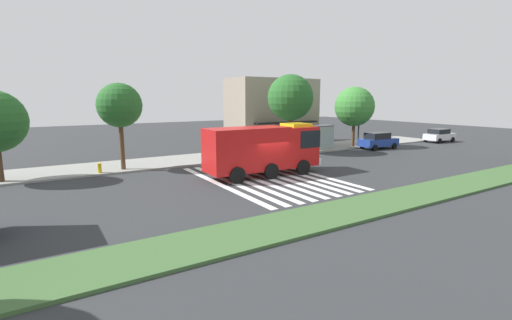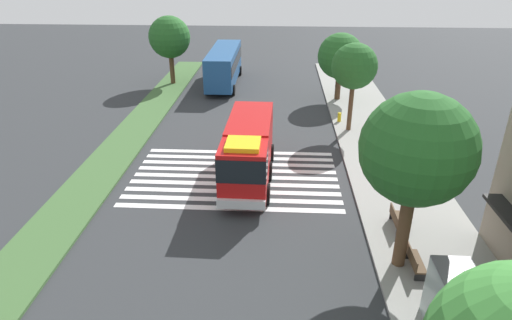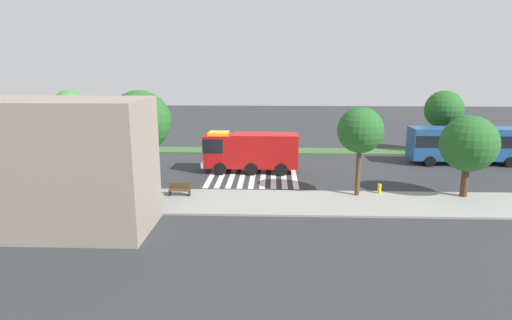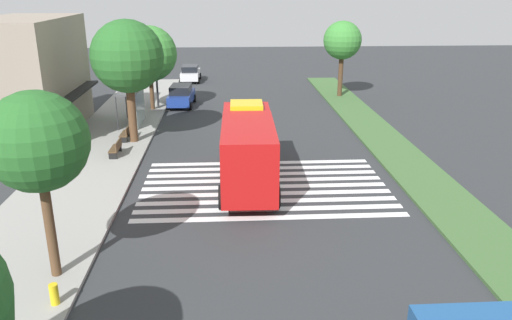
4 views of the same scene
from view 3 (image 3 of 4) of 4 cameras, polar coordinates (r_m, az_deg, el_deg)
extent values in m
plane|color=#2D3033|center=(39.06, -0.69, -1.29)|extent=(120.00, 120.00, 0.00)
cube|color=gray|center=(29.91, -1.62, -5.66)|extent=(60.00, 5.40, 0.14)
cube|color=#3D6033|center=(47.16, -0.18, 1.28)|extent=(60.00, 3.00, 0.14)
cube|color=silver|center=(39.06, 5.01, -1.34)|extent=(0.45, 12.30, 0.01)
cube|color=silver|center=(39.03, 3.69, -1.32)|extent=(0.45, 12.30, 0.01)
cube|color=silver|center=(39.01, 2.36, -1.31)|extent=(0.45, 12.30, 0.01)
cube|color=silver|center=(39.02, 1.04, -1.30)|extent=(0.45, 12.30, 0.01)
cube|color=silver|center=(39.05, -0.28, -1.29)|extent=(0.45, 12.30, 0.01)
cube|color=silver|center=(39.09, -1.60, -1.28)|extent=(0.45, 12.30, 0.01)
cube|color=silver|center=(39.16, -2.91, -1.26)|extent=(0.45, 12.30, 0.01)
cube|color=silver|center=(39.25, -4.22, -1.25)|extent=(0.45, 12.30, 0.01)
cube|color=silver|center=(39.36, -5.52, -1.23)|extent=(0.45, 12.30, 0.01)
cube|color=#B71414|center=(38.11, -5.02, 1.34)|extent=(2.55, 2.52, 2.85)
cube|color=#B71414|center=(37.73, 1.26, 1.34)|extent=(5.88, 2.59, 2.94)
cube|color=black|center=(38.06, -5.59, 2.19)|extent=(1.85, 2.54, 1.26)
cube|color=silver|center=(38.58, -6.97, -0.35)|extent=(0.29, 2.48, 0.50)
cube|color=yellow|center=(37.83, -5.06, 3.64)|extent=(1.78, 1.77, 0.24)
cylinder|color=black|center=(37.20, -4.87, -1.20)|extent=(1.11, 0.32, 1.10)
cylinder|color=black|center=(39.58, -4.36, -0.32)|extent=(1.11, 0.32, 1.10)
cylinder|color=black|center=(36.83, 3.44, -1.32)|extent=(1.11, 0.32, 1.10)
cylinder|color=black|center=(39.23, 3.44, -0.43)|extent=(1.11, 0.32, 1.10)
cylinder|color=black|center=(36.91, -0.64, -1.26)|extent=(1.11, 0.32, 1.10)
cylinder|color=black|center=(39.31, -0.39, -0.38)|extent=(1.11, 0.32, 1.10)
cube|color=navy|center=(38.92, -28.83, -1.89)|extent=(4.51, 2.05, 0.80)
cube|color=black|center=(38.64, -28.68, -0.85)|extent=(2.56, 1.73, 0.67)
cylinder|color=black|center=(39.15, -31.26, -2.70)|extent=(0.65, 0.26, 0.64)
cylinder|color=black|center=(40.55, -29.77, -2.04)|extent=(0.65, 0.26, 0.64)
cylinder|color=black|center=(37.49, -27.68, -2.92)|extent=(0.65, 0.26, 0.64)
cylinder|color=black|center=(38.95, -26.26, -2.22)|extent=(0.65, 0.26, 0.64)
cube|color=navy|center=(45.62, 26.49, 2.01)|extent=(10.65, 2.57, 3.06)
cube|color=black|center=(45.57, 26.53, 2.47)|extent=(10.44, 2.62, 1.10)
cylinder|color=black|center=(48.66, 29.70, 0.44)|extent=(1.00, 0.30, 1.00)
cylinder|color=black|center=(46.47, 31.12, -0.25)|extent=(1.00, 0.30, 1.00)
cylinder|color=black|center=(45.68, 21.39, 0.54)|extent=(1.00, 0.30, 1.00)
cylinder|color=black|center=(43.34, 22.47, -0.19)|extent=(1.00, 0.30, 1.00)
cube|color=#4C4C51|center=(33.01, -22.78, -0.45)|extent=(3.50, 1.40, 0.12)
cube|color=#8C9E99|center=(33.86, -22.14, -2.17)|extent=(3.50, 0.08, 2.40)
cylinder|color=#333338|center=(32.03, -20.31, -2.84)|extent=(0.08, 0.08, 2.40)
cylinder|color=#333338|center=(33.48, -25.70, -2.67)|extent=(0.08, 0.08, 2.40)
cube|color=#4C3823|center=(32.28, -15.81, -3.86)|extent=(1.60, 0.50, 0.08)
cube|color=#4C3823|center=(32.41, -15.72, -3.30)|extent=(1.60, 0.06, 0.45)
cube|color=black|center=(32.13, -14.56, -4.28)|extent=(0.08, 0.45, 0.37)
cube|color=black|center=(32.57, -16.99, -4.20)|extent=(0.08, 0.45, 0.37)
cube|color=#4C3823|center=(31.45, -10.28, -4.01)|extent=(1.60, 0.50, 0.08)
cube|color=#4C3823|center=(31.58, -10.22, -3.43)|extent=(1.60, 0.06, 0.45)
cube|color=black|center=(31.37, -8.98, -4.43)|extent=(0.08, 0.45, 0.37)
cube|color=black|center=(31.68, -11.54, -4.37)|extent=(0.08, 0.45, 0.37)
cylinder|color=#2D2D30|center=(36.37, -28.95, 0.44)|extent=(0.16, 0.16, 5.23)
sphere|color=white|center=(35.95, -29.43, 4.79)|extent=(0.36, 0.36, 0.36)
cube|color=gray|center=(26.67, -24.99, -0.78)|extent=(10.22, 5.11, 7.68)
cube|color=black|center=(29.48, -22.24, -1.39)|extent=(8.18, 0.80, 0.16)
cylinder|color=#47301E|center=(34.08, 26.38, -2.38)|extent=(0.50, 0.50, 2.51)
sphere|color=#235B23|center=(33.54, 26.83, 1.99)|extent=(3.99, 3.99, 3.99)
cylinder|color=#513823|center=(31.56, 13.62, -1.42)|extent=(0.34, 0.34, 3.68)
sphere|color=#235B23|center=(30.98, 13.92, 3.94)|extent=(3.28, 3.28, 3.28)
cylinder|color=#513823|center=(32.35, -15.02, -1.00)|extent=(0.54, 0.54, 3.84)
sphere|color=#235B23|center=(31.72, -15.39, 5.10)|extent=(4.44, 4.44, 4.44)
cylinder|color=#513823|center=(36.08, -28.56, -1.51)|extent=(0.34, 0.34, 2.90)
sphere|color=#387F33|center=(35.54, -29.07, 3.13)|extent=(4.33, 4.33, 4.33)
cylinder|color=#513823|center=(50.32, 23.74, 2.85)|extent=(0.47, 0.47, 3.19)
sphere|color=#235B23|center=(49.94, 24.05, 6.25)|extent=(4.06, 4.06, 4.06)
cylinder|color=#47301E|center=(51.95, -23.68, 3.46)|extent=(0.41, 0.41, 3.76)
sphere|color=#387F33|center=(51.59, -23.99, 6.79)|extent=(3.32, 3.32, 3.32)
cylinder|color=gold|center=(32.81, 16.32, -3.73)|extent=(0.28, 0.28, 0.70)
camera|label=1|loc=(59.31, 13.80, 8.61)|focal=25.05mm
camera|label=2|loc=(43.38, -34.37, 14.34)|focal=30.86mm
camera|label=4|loc=(42.16, 34.23, 10.85)|focal=35.44mm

